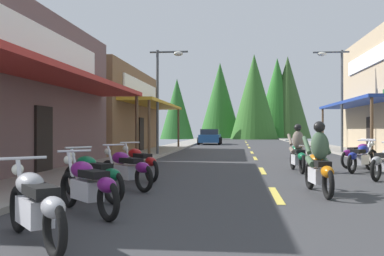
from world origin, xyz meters
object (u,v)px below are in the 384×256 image
motorcycle_parked_right_5 (359,154)px  motorcycle_parked_left_2 (92,175)px  motorcycle_parked_left_3 (126,168)px  rider_cruising_trailing (298,152)px  streetlamp_left (163,86)px  parked_car_curbside (210,137)px  streetlamp_right (336,86)px  rider_cruising_lead (319,164)px  motorcycle_parked_left_4 (139,162)px  motorcycle_parked_left_1 (88,185)px  motorcycle_parked_right_4 (361,157)px  motorcycle_parked_left_0 (35,204)px

motorcycle_parked_right_5 → motorcycle_parked_left_2: bearing=-172.0°
motorcycle_parked_left_3 → rider_cruising_trailing: rider_cruising_trailing is taller
streetlamp_left → parked_car_curbside: 17.88m
motorcycle_parked_right_5 → motorcycle_parked_left_2: size_ratio=0.98×
streetlamp_right → parked_car_curbside: 17.10m
rider_cruising_trailing → parked_car_curbside: bearing=6.1°
streetlamp_right → rider_cruising_trailing: size_ratio=2.73×
rider_cruising_lead → motorcycle_parked_left_2: bearing=100.5°
streetlamp_left → rider_cruising_trailing: (5.82, -7.89, -2.99)m
motorcycle_parked_right_5 → motorcycle_parked_left_4: bearing=173.5°
streetlamp_right → motorcycle_parked_left_3: (-8.10, -15.33, -3.34)m
rider_cruising_lead → motorcycle_parked_right_5: bearing=-25.8°
rider_cruising_trailing → parked_car_curbside: size_ratio=0.50×
motorcycle_parked_left_1 → motorcycle_parked_left_4: (-0.26, 4.76, 0.00)m
motorcycle_parked_left_2 → rider_cruising_lead: 4.74m
streetlamp_left → rider_cruising_lead: streetlamp_left is taller
motorcycle_parked_right_4 → rider_cruising_trailing: (-2.06, -0.23, 0.17)m
motorcycle_parked_left_4 → motorcycle_parked_left_3: bearing=142.6°
motorcycle_parked_right_4 → motorcycle_parked_left_2: same height
streetlamp_left → parked_car_curbside: (1.29, 17.58, -2.96)m
streetlamp_right → motorcycle_parked_right_5: bearing=-97.2°
streetlamp_right → rider_cruising_lead: size_ratio=2.73×
motorcycle_parked_left_3 → parked_car_curbside: parked_car_curbside is taller
motorcycle_parked_left_2 → motorcycle_parked_left_0: bearing=136.2°
motorcycle_parked_left_0 → motorcycle_parked_left_4: 6.65m
motorcycle_parked_left_3 → rider_cruising_lead: rider_cruising_lead is taller
streetlamp_left → motorcycle_parked_right_5: (8.28, -6.00, -3.16)m
motorcycle_parked_right_4 → rider_cruising_lead: rider_cruising_lead is taller
rider_cruising_lead → parked_car_curbside: 30.73m
streetlamp_right → motorcycle_parked_left_1: 20.26m
motorcycle_parked_right_5 → motorcycle_parked_left_2: (-7.24, -8.07, 0.00)m
motorcycle_parked_left_3 → parked_car_curbside: bearing=-47.9°
motorcycle_parked_left_0 → parked_car_curbside: (-0.17, 34.94, 0.20)m
motorcycle_parked_left_2 → streetlamp_right: bearing=-77.3°
streetlamp_left → motorcycle_parked_left_0: (1.45, -17.36, -3.16)m
motorcycle_parked_right_4 → parked_car_curbside: bearing=50.5°
motorcycle_parked_left_4 → parked_car_curbside: size_ratio=0.39×
motorcycle_parked_left_2 → motorcycle_parked_left_3: same height
streetlamp_right → parked_car_curbside: size_ratio=1.36×
motorcycle_parked_left_4 → parked_car_curbside: bearing=-41.0°
motorcycle_parked_left_2 → motorcycle_parked_left_3: 1.61m
motorcycle_parked_right_5 → motorcycle_parked_left_3: 9.53m
streetlamp_left → motorcycle_parked_left_1: streetlamp_left is taller
rider_cruising_trailing → streetlamp_right: bearing=-22.4°
motorcycle_parked_right_4 → motorcycle_parked_left_4: 7.36m
motorcycle_parked_left_0 → streetlamp_right: bearing=-63.4°
motorcycle_parked_right_5 → parked_car_curbside: bearing=66.4°
motorcycle_parked_right_4 → motorcycle_parked_left_3: same height
rider_cruising_trailing → streetlamp_left: bearing=32.4°
motorcycle_parked_right_4 → motorcycle_parked_left_3: size_ratio=1.08×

